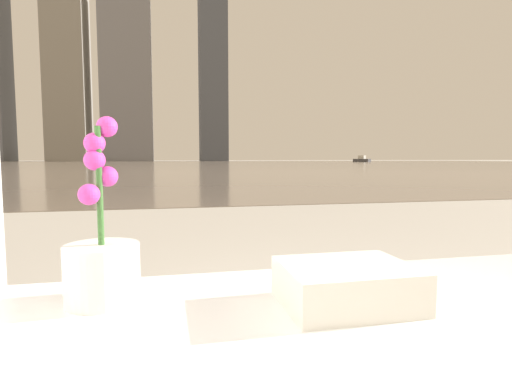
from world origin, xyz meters
name	(u,v)px	position (x,y,z in m)	size (l,w,h in m)	color
potted_orchid	(102,259)	(-0.53, 0.95, 0.65)	(0.15, 0.15, 0.37)	silver
towel_stack	(347,285)	(-0.06, 0.83, 0.61)	(0.25, 0.20, 0.08)	silver
harbor_water	(171,164)	(0.00, 62.00, 0.01)	(180.00, 110.00, 0.01)	gray
harbor_boat_1	(362,160)	(42.72, 83.65, 0.52)	(3.17, 4.01, 1.46)	#4C4C51
skyline_tower_1	(67,58)	(-26.24, 118.00, 27.58)	(10.00, 12.53, 55.16)	gray
skyline_tower_2	(127,79)	(-11.15, 118.00, 22.68)	(13.49, 8.35, 45.37)	slate
skyline_tower_3	(213,32)	(12.87, 118.00, 37.03)	(7.89, 7.32, 74.06)	#4C515B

